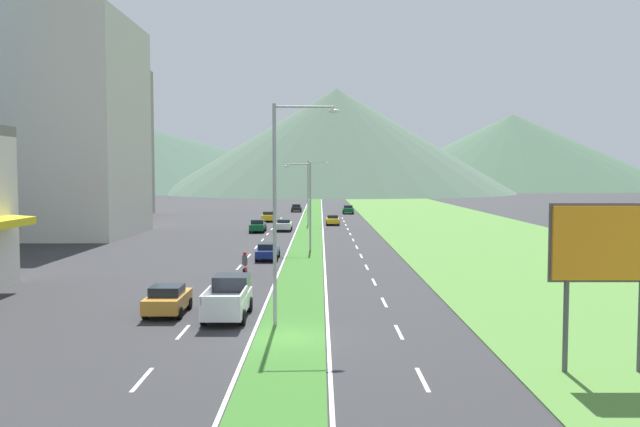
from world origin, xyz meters
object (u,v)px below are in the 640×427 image
(car_4, at_px, (269,216))
(car_5, at_px, (268,251))
(motorcycle_rider, at_px, (245,266))
(billboard_roadside, at_px, (606,251))
(pickup_truck_0, at_px, (229,298))
(street_lamp_far, at_px, (310,188))
(street_lamp_mid, at_px, (307,200))
(car_2, at_px, (284,225))
(car_0, at_px, (296,208))
(car_6, at_px, (258,226))
(street_lamp_near, at_px, (281,200))
(car_7, at_px, (348,209))
(car_3, at_px, (168,299))
(car_1, at_px, (333,220))

(car_4, height_order, car_5, car_4)
(motorcycle_rider, bearing_deg, billboard_roadside, -145.27)
(pickup_truck_0, bearing_deg, street_lamp_far, -3.20)
(street_lamp_mid, height_order, car_2, street_lamp_mid)
(car_2, bearing_deg, car_4, 11.36)
(car_2, xyz_separation_m, motorcycle_rider, (-0.79, -37.35, -0.04))
(street_lamp_far, bearing_deg, car_2, -108.95)
(car_0, xyz_separation_m, car_6, (-3.35, -43.74, 0.05))
(car_4, bearing_deg, street_lamp_mid, -169.94)
(car_6, bearing_deg, car_0, -4.37)
(street_lamp_near, height_order, car_4, street_lamp_near)
(street_lamp_far, xyz_separation_m, car_0, (-3.19, 32.42, -4.61))
(street_lamp_far, height_order, pickup_truck_0, street_lamp_far)
(street_lamp_far, distance_m, car_7, 27.66)
(car_3, relative_size, car_7, 0.93)
(street_lamp_mid, distance_m, pickup_truck_0, 29.71)
(pickup_truck_0, bearing_deg, car_3, 79.27)
(street_lamp_mid, relative_size, motorcycle_rider, 4.26)
(car_6, height_order, car_7, car_6)
(car_1, height_order, car_5, car_5)
(car_5, relative_size, motorcycle_rider, 2.30)
(car_1, distance_m, motorcycle_rider, 47.76)
(car_4, bearing_deg, car_3, 179.90)
(car_0, distance_m, car_5, 70.15)
(car_0, xyz_separation_m, car_3, (-3.52, -92.23, 0.03))
(billboard_roadside, distance_m, car_3, 21.68)
(street_lamp_mid, distance_m, street_lamp_far, 31.21)
(billboard_roadside, relative_size, pickup_truck_0, 1.18)
(street_lamp_far, bearing_deg, motorcycle_rider, -94.97)
(car_3, bearing_deg, billboard_roadside, -118.86)
(car_7, xyz_separation_m, motorcycle_rider, (-10.68, -73.40, -0.05))
(street_lamp_far, relative_size, motorcycle_rider, 4.66)
(street_lamp_mid, bearing_deg, street_lamp_near, -91.18)
(car_6, height_order, pickup_truck_0, pickup_truck_0)
(car_4, bearing_deg, motorcycle_rider, -177.33)
(car_7, bearing_deg, street_lamp_near, -4.56)
(car_1, bearing_deg, car_7, 172.67)
(car_5, xyz_separation_m, pickup_truck_0, (-0.23, -22.72, 0.25))
(car_1, xyz_separation_m, car_2, (-6.52, -9.84, 0.05))
(billboard_roadside, bearing_deg, car_0, 98.42)
(car_0, xyz_separation_m, car_1, (6.42, -32.17, -0.02))
(car_6, bearing_deg, billboard_roadside, -162.52)
(street_lamp_near, distance_m, street_lamp_far, 62.46)
(street_lamp_far, bearing_deg, street_lamp_near, -90.45)
(pickup_truck_0, relative_size, motorcycle_rider, 2.70)
(street_lamp_near, distance_m, car_6, 51.77)
(car_3, relative_size, car_4, 0.88)
(street_lamp_near, xyz_separation_m, billboard_roadside, (12.47, -7.66, -1.55))
(car_0, xyz_separation_m, car_4, (-3.40, -25.61, 0.05))
(pickup_truck_0, bearing_deg, car_1, -6.22)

